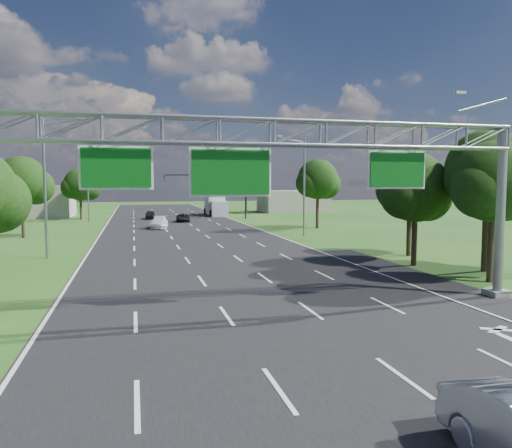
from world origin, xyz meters
name	(u,v)px	position (x,y,z in m)	size (l,w,h in m)	color
ground	(206,253)	(0.00, 30.00, 0.00)	(220.00, 220.00, 0.00)	#1B4E17
road	(206,253)	(0.00, 30.00, 0.00)	(18.00, 180.00, 0.02)	black
road_flare	(448,289)	(10.20, 14.00, 0.00)	(3.00, 30.00, 0.02)	black
sign_gantry	(274,147)	(0.33, 12.00, 6.89)	(23.50, 1.00, 9.56)	gray
traffic_signal	(222,185)	(7.48, 65.00, 5.17)	(12.21, 0.24, 7.00)	black
streetlight_l_near	(48,181)	(-11.30, 30.00, 5.58)	(2.97, 0.22, 10.16)	gray
streetlight_l_far	(89,182)	(-11.30, 65.00, 5.58)	(2.97, 0.22, 10.16)	gray
streetlight_r_mid	(302,181)	(11.30, 40.00, 5.58)	(2.97, 0.22, 10.16)	gray
tree_cluster_right	(464,185)	(14.80, 19.19, 5.31)	(9.91, 14.60, 8.68)	#2D2116
tree_verge_lb	(23,183)	(-15.92, 45.04, 5.41)	(5.76, 4.80, 8.06)	#2D2116
tree_verge_lc	(81,186)	(-12.92, 70.04, 4.98)	(5.76, 4.80, 7.62)	#2D2116
tree_verge_rd	(318,181)	(16.08, 48.04, 5.63)	(5.76, 4.80, 8.28)	#2D2116
tree_verge_re	(246,184)	(14.08, 78.04, 5.20)	(5.76, 4.80, 7.84)	#2D2116
building_left	(27,201)	(-22.00, 78.00, 2.50)	(14.00, 10.00, 5.00)	gray
building_right	(293,201)	(24.00, 82.00, 2.00)	(12.00, 9.00, 4.00)	gray
car_queue_a	(159,223)	(-2.44, 52.26, 0.71)	(1.98, 4.87, 1.41)	silver
car_queue_b	(183,218)	(1.29, 61.71, 0.56)	(1.85, 4.01, 1.11)	black
car_queue_c	(150,215)	(-2.95, 68.28, 0.65)	(1.54, 3.82, 1.30)	black
box_truck	(215,205)	(8.00, 74.91, 1.71)	(2.91, 9.48, 3.57)	silver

